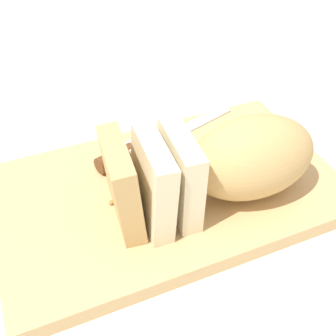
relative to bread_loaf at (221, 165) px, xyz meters
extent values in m
plane|color=silver|center=(0.05, -0.04, -0.07)|extent=(3.00, 3.00, 0.00)
cube|color=tan|center=(0.05, -0.04, -0.06)|extent=(0.45, 0.28, 0.02)
ellipsoid|color=tan|center=(-0.04, 0.00, 0.00)|extent=(0.16, 0.10, 0.11)
cube|color=beige|center=(0.05, 0.00, 0.00)|extent=(0.03, 0.09, 0.11)
cube|color=beige|center=(0.09, 0.00, 0.00)|extent=(0.03, 0.09, 0.11)
cube|color=tan|center=(0.12, -0.01, 0.00)|extent=(0.04, 0.10, 0.11)
cube|color=silver|center=(-0.01, -0.14, -0.05)|extent=(0.18, 0.08, 0.00)
cylinder|color=#593319|center=(0.10, -0.10, -0.04)|extent=(0.06, 0.04, 0.02)
cube|color=silver|center=(0.08, -0.11, -0.04)|extent=(0.03, 0.03, 0.02)
sphere|color=#A8753D|center=(0.12, -0.01, -0.05)|extent=(0.01, 0.01, 0.01)
sphere|color=#A8753D|center=(0.06, 0.03, -0.05)|extent=(0.00, 0.00, 0.00)
sphere|color=#A8753D|center=(0.04, -0.07, -0.05)|extent=(0.00, 0.00, 0.00)
sphere|color=#A8753D|center=(0.13, -0.03, -0.05)|extent=(0.01, 0.01, 0.01)
camera|label=1|loc=(0.19, 0.34, 0.33)|focal=45.80mm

